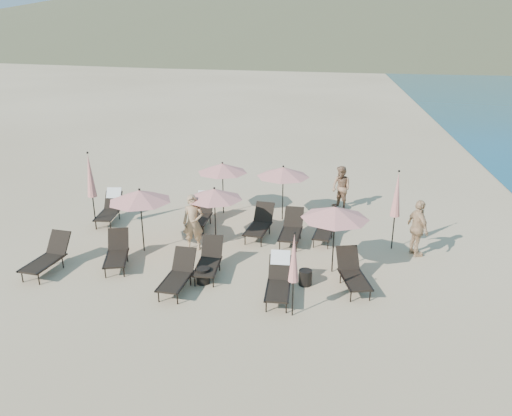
# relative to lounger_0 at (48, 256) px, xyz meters

# --- Properties ---
(ground) EXTENTS (800.00, 800.00, 0.00)m
(ground) POSITION_rel_lounger_0_xyz_m (6.18, -0.07, -0.48)
(ground) COLOR #D6BA8C
(ground) RESTS_ON ground
(lounger_0) EXTENTS (0.88, 1.84, 1.02)m
(lounger_0) POSITION_rel_lounger_0_xyz_m (0.00, 0.00, 0.00)
(lounger_0) COLOR black
(lounger_0) RESTS_ON ground
(lounger_1) EXTENTS (1.09, 1.79, 0.96)m
(lounger_1) POSITION_rel_lounger_0_xyz_m (1.89, 0.64, -0.03)
(lounger_1) COLOR black
(lounger_1) RESTS_ON ground
(lounger_2) EXTENTS (0.74, 1.72, 0.97)m
(lounger_2) POSITION_rel_lounger_0_xyz_m (4.17, -0.48, -0.02)
(lounger_2) COLOR black
(lounger_2) RESTS_ON ground
(lounger_3) EXTENTS (0.72, 1.71, 0.96)m
(lounger_3) POSITION_rel_lounger_0_xyz_m (4.80, 0.52, -0.03)
(lounger_3) COLOR black
(lounger_3) RESTS_ON ground
(lounger_4) EXTENTS (0.69, 1.73, 1.06)m
(lounger_4) POSITION_rel_lounger_0_xyz_m (6.97, -0.43, 0.03)
(lounger_4) COLOR black
(lounger_4) RESTS_ON ground
(lounger_5) EXTENTS (1.05, 1.79, 0.97)m
(lounger_5) POSITION_rel_lounger_0_xyz_m (8.96, 0.35, -0.03)
(lounger_5) COLOR black
(lounger_5) RESTS_ON ground
(lounger_6) EXTENTS (0.83, 1.83, 1.10)m
(lounger_6) POSITION_rel_lounger_0_xyz_m (0.08, 4.22, 0.05)
(lounger_6) COLOR black
(lounger_6) RESTS_ON ground
(lounger_7) EXTENTS (0.82, 1.62, 0.89)m
(lounger_7) POSITION_rel_lounger_0_xyz_m (3.44, 4.31, -0.06)
(lounger_7) COLOR black
(lounger_7) RESTS_ON ground
(lounger_8) EXTENTS (0.68, 1.81, 1.12)m
(lounger_8) POSITION_rel_lounger_0_xyz_m (3.61, 4.29, 0.06)
(lounger_8) COLOR black
(lounger_8) RESTS_ON ground
(lounger_9) EXTENTS (0.90, 1.86, 1.03)m
(lounger_9) POSITION_rel_lounger_0_xyz_m (5.87, 3.56, 0.00)
(lounger_9) COLOR black
(lounger_9) RESTS_ON ground
(lounger_10) EXTENTS (0.75, 1.78, 1.01)m
(lounger_10) POSITION_rel_lounger_0_xyz_m (7.00, 3.30, -0.01)
(lounger_10) COLOR black
(lounger_10) RESTS_ON ground
(lounger_11) EXTENTS (0.78, 1.58, 0.87)m
(lounger_11) POSITION_rel_lounger_0_xyz_m (8.11, 3.58, -0.07)
(lounger_11) COLOR black
(lounger_11) RESTS_ON ground
(umbrella_open_0) EXTENTS (2.00, 2.00, 2.15)m
(umbrella_open_0) POSITION_rel_lounger_0_xyz_m (2.30, 1.80, 1.42)
(umbrella_open_0) COLOR black
(umbrella_open_0) RESTS_ON ground
(umbrella_open_1) EXTENTS (1.86, 1.86, 2.01)m
(umbrella_open_1) POSITION_rel_lounger_0_xyz_m (4.49, 2.73, 1.30)
(umbrella_open_1) COLOR black
(umbrella_open_1) RESTS_ON ground
(umbrella_open_2) EXTENTS (1.98, 1.98, 2.14)m
(umbrella_open_2) POSITION_rel_lounger_0_xyz_m (8.40, 1.23, 1.41)
(umbrella_open_2) COLOR black
(umbrella_open_2) RESTS_ON ground
(umbrella_open_3) EXTENTS (1.93, 1.93, 2.08)m
(umbrella_open_3) POSITION_rel_lounger_0_xyz_m (4.11, 5.68, 1.36)
(umbrella_open_3) COLOR black
(umbrella_open_3) RESTS_ON ground
(umbrella_open_4) EXTENTS (1.97, 1.97, 2.12)m
(umbrella_open_4) POSITION_rel_lounger_0_xyz_m (6.48, 5.35, 1.40)
(umbrella_open_4) COLOR black
(umbrella_open_4) RESTS_ON ground
(umbrella_closed_0) EXTENTS (0.27, 0.27, 2.29)m
(umbrella_closed_0) POSITION_rel_lounger_0_xyz_m (7.43, -1.37, 1.12)
(umbrella_closed_0) COLOR black
(umbrella_closed_0) RESTS_ON ground
(umbrella_closed_1) EXTENTS (0.32, 0.32, 2.70)m
(umbrella_closed_1) POSITION_rel_lounger_0_xyz_m (10.34, 3.21, 1.40)
(umbrella_closed_1) COLOR black
(umbrella_closed_1) RESTS_ON ground
(umbrella_closed_2) EXTENTS (0.34, 0.34, 2.86)m
(umbrella_closed_2) POSITION_rel_lounger_0_xyz_m (-0.14, 3.39, 1.52)
(umbrella_closed_2) COLOR black
(umbrella_closed_2) RESTS_ON ground
(side_table_0) EXTENTS (0.39, 0.39, 0.46)m
(side_table_0) POSITION_rel_lounger_0_xyz_m (4.76, -0.04, -0.25)
(side_table_0) COLOR black
(side_table_0) RESTS_ON ground
(side_table_1) EXTENTS (0.38, 0.38, 0.45)m
(side_table_1) POSITION_rel_lounger_0_xyz_m (7.66, 0.30, -0.25)
(side_table_1) COLOR black
(side_table_1) RESTS_ON ground
(beachgoer_a) EXTENTS (0.74, 0.55, 1.86)m
(beachgoer_a) POSITION_rel_lounger_0_xyz_m (3.88, 2.20, 0.45)
(beachgoer_a) COLOR #A17C57
(beachgoer_a) RESTS_ON ground
(beachgoer_b) EXTENTS (1.07, 1.08, 1.76)m
(beachgoer_b) POSITION_rel_lounger_0_xyz_m (8.67, 6.89, 0.40)
(beachgoer_b) COLOR #936A4C
(beachgoer_b) RESTS_ON ground
(beachgoer_c) EXTENTS (0.84, 1.18, 1.86)m
(beachgoer_c) POSITION_rel_lounger_0_xyz_m (11.03, 2.81, 0.45)
(beachgoer_c) COLOR tan
(beachgoer_c) RESTS_ON ground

